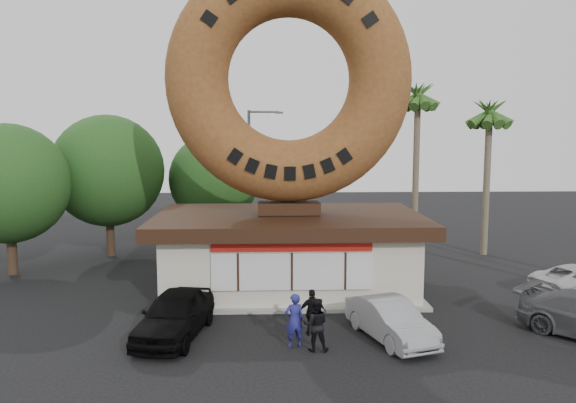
% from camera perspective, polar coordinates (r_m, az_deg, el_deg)
% --- Properties ---
extents(ground, '(90.00, 90.00, 0.00)m').
position_cam_1_polar(ground, '(18.73, 0.77, -13.96)').
color(ground, black).
rests_on(ground, ground).
extents(donut_shop, '(11.20, 7.20, 3.80)m').
position_cam_1_polar(donut_shop, '(23.98, 0.09, -4.85)').
color(donut_shop, beige).
rests_on(donut_shop, ground).
extents(giant_donut, '(10.12, 2.58, 10.12)m').
position_cam_1_polar(giant_donut, '(23.57, 0.09, 12.29)').
color(giant_donut, brown).
rests_on(giant_donut, donut_shop).
extents(tree_west, '(6.00, 6.00, 7.65)m').
position_cam_1_polar(tree_west, '(31.73, -17.83, 2.98)').
color(tree_west, '#473321').
rests_on(tree_west, ground).
extents(tree_mid, '(5.20, 5.20, 6.63)m').
position_cam_1_polar(tree_mid, '(32.72, -7.51, 2.28)').
color(tree_mid, '#473321').
rests_on(tree_mid, ground).
extents(tree_far, '(5.60, 5.60, 7.14)m').
position_cam_1_polar(tree_far, '(29.21, -26.57, 1.64)').
color(tree_far, '#473321').
rests_on(tree_far, ground).
extents(palm_near, '(2.60, 2.60, 9.75)m').
position_cam_1_polar(palm_near, '(32.59, 13.05, 9.87)').
color(palm_near, '#726651').
rests_on(palm_near, ground).
extents(palm_far, '(2.60, 2.60, 8.75)m').
position_cam_1_polar(palm_far, '(32.23, 19.79, 8.02)').
color(palm_far, '#726651').
rests_on(palm_far, ground).
extents(street_lamp, '(2.11, 0.20, 8.00)m').
position_cam_1_polar(street_lamp, '(33.55, -3.71, 3.24)').
color(street_lamp, '#59595E').
rests_on(street_lamp, ground).
extents(person_left, '(0.72, 0.57, 1.72)m').
position_cam_1_polar(person_left, '(17.95, 0.64, -11.98)').
color(person_left, navy).
rests_on(person_left, ground).
extents(person_center, '(0.85, 0.68, 1.67)m').
position_cam_1_polar(person_center, '(17.69, 2.83, -12.37)').
color(person_center, black).
rests_on(person_center, ground).
extents(person_right, '(0.93, 0.43, 1.56)m').
position_cam_1_polar(person_right, '(18.97, 2.49, -11.19)').
color(person_right, black).
rests_on(person_right, ground).
extents(car_black, '(2.52, 4.71, 1.53)m').
position_cam_1_polar(car_black, '(19.17, -11.44, -11.18)').
color(car_black, black).
rests_on(car_black, ground).
extents(car_silver, '(2.55, 4.20, 1.31)m').
position_cam_1_polar(car_silver, '(18.92, 10.35, -11.75)').
color(car_silver, '#949498').
rests_on(car_silver, ground).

